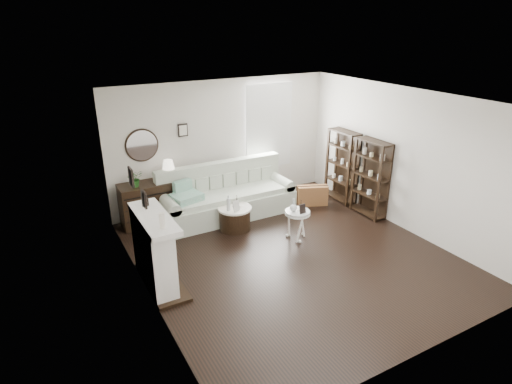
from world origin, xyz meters
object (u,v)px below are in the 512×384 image
pedestal_table (297,213)px  dresser (153,202)px  drum_table (235,218)px  sofa (226,199)px

pedestal_table → dresser: bearing=136.8°
dresser → drum_table: dresser is taller
sofa → drum_table: sofa is taller
drum_table → pedestal_table: (0.83, -0.92, 0.29)m
dresser → sofa: bearing=-15.0°
dresser → drum_table: bearing=-39.7°
sofa → pedestal_table: 1.76m
dresser → drum_table: (1.29, -1.07, -0.19)m
sofa → dresser: sofa is taller
dresser → pedestal_table: size_ratio=2.25×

